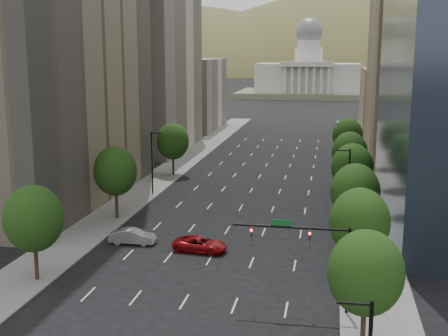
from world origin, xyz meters
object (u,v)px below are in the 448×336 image
Objects in this scene: car_silver at (133,236)px; capitol at (308,77)px; traffic_signal at (316,249)px; car_red_far at (200,244)px.

capitol is at bearing -5.24° from car_silver.
capitol is at bearing 92.74° from traffic_signal.
traffic_signal reaches higher than car_silver.
car_silver is at bearing -92.50° from capitol.
capitol reaches higher than car_red_far.
car_silver is at bearing 89.17° from car_red_far.
capitol is 206.64m from car_silver.
traffic_signal is 1.65× the size of car_red_far.
capitol is (-10.53, 219.71, 3.40)m from traffic_signal.
capitol is at bearing 7.11° from car_red_far.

